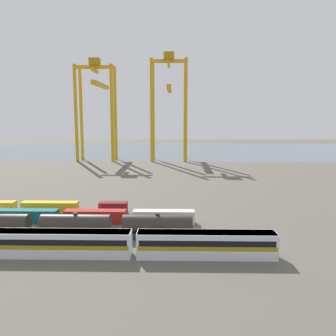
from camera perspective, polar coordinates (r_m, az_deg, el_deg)
The scene contains 11 objects.
ground_plane at distance 117.07m, azimuth -7.18°, elevation -2.11°, with size 420.00×420.00×0.00m, color #5B564C.
harbour_water at distance 220.39m, azimuth -3.22°, elevation 2.83°, with size 400.00×110.00×0.01m, color slate.
passenger_train at distance 57.24m, azimuth -16.53°, elevation -11.34°, with size 64.31×3.14×3.90m.
freight_tank_row at distance 67.24m, azimuth -20.51°, elevation -8.58°, with size 55.00×3.01×4.47m.
shipping_container_3 at distance 76.89m, azimuth -21.56°, elevation -7.17°, with size 12.10×2.44×2.60m, color #146066.
shipping_container_4 at distance 72.77m, azimuth -11.54°, elevation -7.61°, with size 12.10×2.44×2.60m, color #AD211C.
shipping_container_5 at distance 71.05m, azimuth -0.66°, elevation -7.83°, with size 12.10×2.44×2.60m, color silver.
shipping_container_8 at distance 82.06m, azimuth -18.34°, elevation -6.04°, with size 12.10×2.44×2.60m, color gold.
shipping_container_9 at distance 78.56m, azimuth -8.76°, elevation -6.35°, with size 6.04×2.44×2.60m, color maroon.
gantry_crane_west at distance 176.39m, azimuth -11.31°, elevation 10.81°, with size 18.30×34.73×47.58m.
gantry_crane_central at distance 172.06m, azimuth 0.17°, elevation 11.20°, with size 17.16×33.36×50.15m.
Camera 1 is at (17.07, -73.89, 21.07)m, focal length 38.09 mm.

